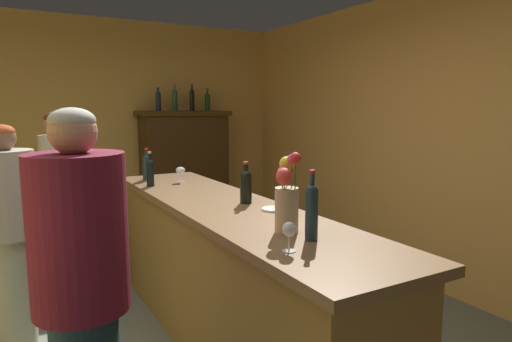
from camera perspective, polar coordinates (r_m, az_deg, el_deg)
name	(u,v)px	position (r m, az deg, el deg)	size (l,w,h in m)	color
wall_back	(80,132)	(5.74, -21.55, 4.64)	(5.12, 0.12, 2.69)	#D7A751
wall_right	(450,141)	(4.22, 23.52, 3.49)	(0.12, 6.30, 2.69)	#DBA553
bar_counter	(227,277)	(3.08, -3.76, -13.39)	(0.68, 3.02, 1.01)	olive
display_cabinet	(185,171)	(5.76, -9.09, -0.02)	(1.14, 0.47, 1.60)	#3B2710
wine_bottle_rose	(147,165)	(4.02, -13.79, 0.71)	(0.08, 0.08, 0.28)	#192B30
wine_bottle_chardonnay	(312,209)	(2.13, 7.14, -4.88)	(0.06, 0.06, 0.34)	#1A2F38
wine_bottle_pinot	(246,185)	(2.94, -1.30, -1.75)	(0.08, 0.08, 0.28)	black
wine_bottle_merlot	(150,171)	(3.67, -13.39, 0.00)	(0.06, 0.06, 0.28)	black
wine_glass_front	(181,171)	(3.83, -9.63, 0.01)	(0.08, 0.08, 0.13)	white
wine_glass_mid	(289,231)	(1.97, 4.26, -7.61)	(0.06, 0.06, 0.13)	white
flower_arrangement	(287,197)	(2.24, 3.95, -3.35)	(0.14, 0.15, 0.41)	tan
cheese_plate	(274,209)	(2.77, 2.34, -4.89)	(0.16, 0.16, 0.01)	white
display_bottle_left	(158,100)	(5.61, -12.39, 8.89)	(0.06, 0.06, 0.30)	#1C2439
display_bottle_midleft	(175,99)	(5.67, -10.34, 9.03)	(0.06, 0.06, 0.33)	#244D33
display_bottle_center	(192,99)	(5.75, -8.18, 9.12)	(0.06, 0.06, 0.33)	black
display_bottle_midright	(207,101)	(5.83, -6.22, 8.92)	(0.07, 0.07, 0.29)	#17391A
patron_tall	(61,196)	(4.08, -23.64, -2.91)	(0.30, 0.30, 1.61)	#496A44
patron_redhead	(82,299)	(1.94, -21.33, -15.01)	(0.37, 0.37, 1.64)	#1B3642
patron_in_navy	(9,228)	(3.46, -29.08, -6.43)	(0.37, 0.37, 1.53)	#ACAC91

